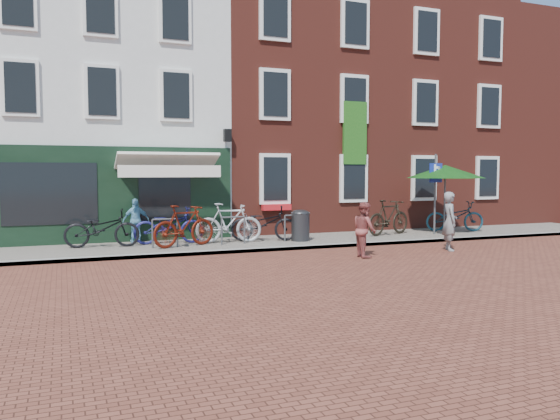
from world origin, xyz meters
name	(u,v)px	position (x,y,z in m)	size (l,w,h in m)	color
ground	(296,250)	(0.00, 0.00, 0.00)	(80.00, 80.00, 0.00)	brown
sidewalk	(306,241)	(1.00, 1.50, 0.05)	(24.00, 3.00, 0.10)	slate
building_stucco	(95,110)	(-5.00, 7.00, 4.50)	(8.00, 8.00, 9.00)	silver
building_brick_mid	(274,104)	(2.00, 7.00, 5.00)	(6.00, 8.00, 10.00)	maroon
building_brick_right	(398,110)	(8.00, 7.00, 5.00)	(6.00, 8.00, 10.00)	maroon
filler_right	(510,126)	(14.50, 7.00, 4.50)	(7.00, 8.00, 9.00)	maroon
litter_bin	(300,224)	(0.67, 1.19, 0.63)	(0.56, 0.56, 1.03)	#2E2E30
parking_sign	(435,184)	(5.69, 1.19, 1.83)	(0.50, 0.07, 2.74)	#4C4C4F
parasol	(445,169)	(6.17, 1.30, 2.33)	(2.67, 2.67, 2.47)	#4C4C4F
woman	(450,221)	(4.03, -1.67, 0.84)	(0.61, 0.40, 1.67)	slate
boy	(365,229)	(1.18, -1.83, 0.73)	(0.70, 0.55, 1.45)	brown
cafe_person	(136,221)	(-4.13, 2.60, 0.77)	(0.78, 0.33, 1.33)	#64A4C5
bicycle_0	(102,228)	(-5.15, 1.89, 0.64)	(0.72, 2.06, 1.08)	black
bicycle_1	(184,226)	(-2.96, 1.15, 0.70)	(0.56, 2.00, 1.20)	#4D1107
bicycle_2	(169,226)	(-3.25, 1.99, 0.64)	(0.72, 2.06, 1.08)	navy
bicycle_3	(229,223)	(-1.53, 1.56, 0.70)	(0.56, 2.00, 1.20)	#A6A5A8
bicycle_4	(264,223)	(-0.38, 1.62, 0.64)	(0.72, 2.06, 1.08)	black
bicycle_5	(389,217)	(4.07, 1.54, 0.70)	(0.56, 2.00, 1.20)	black
bicycle_6	(455,216)	(6.90, 1.65, 0.64)	(0.72, 2.06, 1.08)	#14394B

